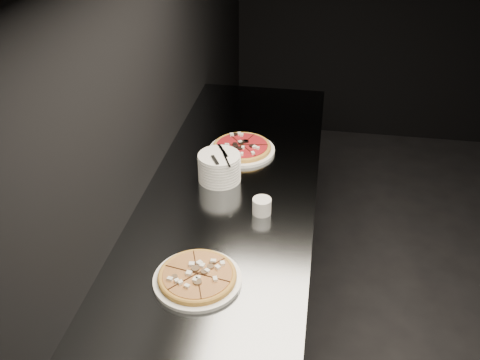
% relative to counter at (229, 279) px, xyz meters
% --- Properties ---
extents(wall_left, '(0.02, 5.00, 2.80)m').
position_rel_counter_xyz_m(wall_left, '(-0.37, 0.00, 0.94)').
color(wall_left, black).
rests_on(wall_left, floor).
extents(counter, '(0.74, 2.44, 0.92)m').
position_rel_counter_xyz_m(counter, '(0.00, 0.00, 0.00)').
color(counter, '#5C5F63').
rests_on(counter, floor).
extents(pizza_mushroom, '(0.32, 0.32, 0.04)m').
position_rel_counter_xyz_m(pizza_mushroom, '(-0.01, -0.51, 0.48)').
color(pizza_mushroom, white).
rests_on(pizza_mushroom, counter).
extents(pizza_tomato, '(0.33, 0.33, 0.04)m').
position_rel_counter_xyz_m(pizza_tomato, '(-0.01, 0.42, 0.48)').
color(pizza_tomato, white).
rests_on(pizza_tomato, counter).
extents(plate_stack, '(0.19, 0.19, 0.13)m').
position_rel_counter_xyz_m(plate_stack, '(-0.07, 0.15, 0.52)').
color(plate_stack, white).
rests_on(plate_stack, counter).
extents(cutlery, '(0.08, 0.20, 0.01)m').
position_rel_counter_xyz_m(cutlery, '(-0.06, 0.14, 0.59)').
color(cutlery, silver).
rests_on(cutlery, plate_stack).
extents(ramekin, '(0.08, 0.08, 0.07)m').
position_rel_counter_xyz_m(ramekin, '(0.15, -0.07, 0.50)').
color(ramekin, silver).
rests_on(ramekin, counter).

